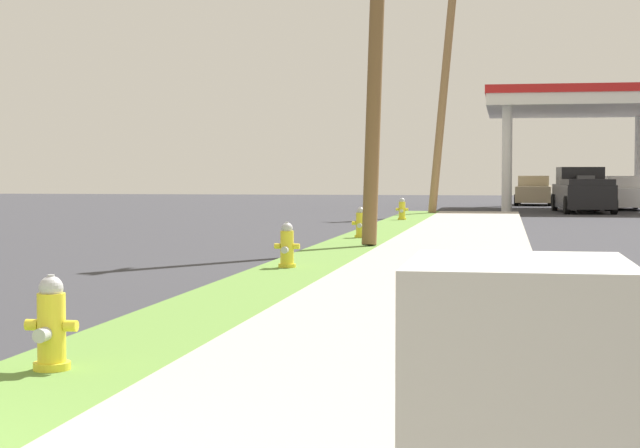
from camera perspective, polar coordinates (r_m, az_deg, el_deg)
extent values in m
cylinder|color=yellow|center=(8.53, -14.33, -7.46)|extent=(0.29, 0.29, 0.06)
cylinder|color=yellow|center=(8.49, -14.36, -5.67)|extent=(0.22, 0.22, 0.60)
sphere|color=#B2B2B7|center=(8.45, -14.38, -3.39)|extent=(0.19, 0.19, 0.19)
cylinder|color=#B2B2B7|center=(8.44, -14.39, -2.85)|extent=(0.06, 0.06, 0.05)
cylinder|color=yellow|center=(8.55, -15.34, -5.30)|extent=(0.10, 0.09, 0.09)
cylinder|color=yellow|center=(8.42, -13.36, -5.40)|extent=(0.10, 0.09, 0.09)
cylinder|color=#B2B2B7|center=(8.34, -14.84, -5.84)|extent=(0.11, 0.12, 0.11)
cylinder|color=yellow|center=(17.25, -1.80, -2.27)|extent=(0.29, 0.29, 0.06)
cylinder|color=yellow|center=(17.22, -1.80, -1.37)|extent=(0.22, 0.22, 0.60)
sphere|color=#B2B2B7|center=(17.20, -1.80, -0.24)|extent=(0.19, 0.19, 0.19)
cylinder|color=#B2B2B7|center=(17.20, -1.80, 0.03)|extent=(0.06, 0.06, 0.05)
cylinder|color=yellow|center=(17.25, -2.32, -1.20)|extent=(0.10, 0.09, 0.09)
cylinder|color=yellow|center=(17.19, -1.28, -1.22)|extent=(0.10, 0.09, 0.09)
cylinder|color=#B2B2B7|center=(17.06, -1.92, -1.42)|extent=(0.11, 0.12, 0.11)
cylinder|color=yellow|center=(25.41, 2.21, -0.67)|extent=(0.29, 0.29, 0.06)
cylinder|color=yellow|center=(25.39, 2.21, -0.06)|extent=(0.22, 0.22, 0.60)
sphere|color=#B2B2B7|center=(25.38, 2.21, 0.71)|extent=(0.19, 0.19, 0.19)
cylinder|color=#B2B2B7|center=(25.38, 2.22, 0.89)|extent=(0.06, 0.06, 0.05)
cylinder|color=yellow|center=(25.41, 1.86, 0.05)|extent=(0.10, 0.09, 0.09)
cylinder|color=yellow|center=(25.37, 2.57, 0.05)|extent=(0.10, 0.09, 0.09)
cylinder|color=#B2B2B7|center=(25.23, 2.16, -0.08)|extent=(0.11, 0.12, 0.11)
cylinder|color=yellow|center=(35.50, 4.47, 0.28)|extent=(0.29, 0.29, 0.06)
cylinder|color=yellow|center=(35.49, 4.47, 0.72)|extent=(0.22, 0.22, 0.60)
sphere|color=#B2B2B7|center=(35.48, 4.47, 1.27)|extent=(0.19, 0.19, 0.19)
cylinder|color=#B2B2B7|center=(35.48, 4.47, 1.40)|extent=(0.06, 0.06, 0.05)
cylinder|color=yellow|center=(35.51, 4.21, 0.80)|extent=(0.10, 0.09, 0.09)
cylinder|color=yellow|center=(35.47, 4.73, 0.80)|extent=(0.10, 0.09, 0.09)
cylinder|color=#B2B2B7|center=(35.32, 4.44, 0.71)|extent=(0.11, 0.12, 0.11)
cylinder|color=brown|center=(23.33, 3.10, 11.30)|extent=(0.49, 1.74, 10.02)
cylinder|color=#937047|center=(42.01, 6.69, 6.88)|extent=(1.20, 0.50, 9.20)
cylinder|color=silver|center=(46.11, 10.11, 3.47)|extent=(0.44, 0.44, 4.59)
cylinder|color=silver|center=(55.32, 10.09, 3.34)|extent=(0.44, 0.44, 4.59)
cylinder|color=silver|center=(55.72, 16.91, 3.26)|extent=(0.44, 0.44, 4.59)
cube|color=white|center=(50.92, 13.86, 6.22)|extent=(8.41, 11.01, 0.50)
cube|color=red|center=(50.95, 13.87, 6.71)|extent=(8.51, 11.11, 0.36)
cube|color=#47474C|center=(46.24, 14.19, 1.58)|extent=(0.70, 1.10, 1.60)
cube|color=#47474C|center=(55.42, 13.50, 1.76)|extent=(0.70, 1.10, 1.60)
cube|color=tan|center=(57.74, 11.52, 1.60)|extent=(2.05, 4.59, 0.85)
cube|color=tan|center=(57.50, 11.53, 2.30)|extent=(1.70, 2.10, 0.56)
cylinder|color=black|center=(59.47, 10.73, 1.36)|extent=(0.25, 0.61, 0.60)
cylinder|color=black|center=(59.43, 12.39, 1.35)|extent=(0.25, 0.61, 0.60)
cylinder|color=black|center=(56.07, 10.60, 1.28)|extent=(0.25, 0.61, 0.60)
cylinder|color=black|center=(56.03, 12.36, 1.27)|extent=(0.25, 0.61, 0.60)
cube|color=white|center=(51.00, 16.07, 1.41)|extent=(1.93, 4.54, 0.85)
cube|color=white|center=(50.77, 16.11, 2.20)|extent=(1.65, 2.06, 0.56)
cylinder|color=black|center=(52.60, 14.89, 1.15)|extent=(0.24, 0.61, 0.60)
cylinder|color=black|center=(52.81, 16.75, 1.13)|extent=(0.24, 0.61, 0.60)
cylinder|color=black|center=(49.22, 15.33, 1.04)|extent=(0.24, 0.61, 0.60)
cube|color=black|center=(46.77, 14.07, 1.48)|extent=(2.38, 5.53, 1.00)
cube|color=black|center=(47.72, 13.92, 2.56)|extent=(1.98, 2.18, 0.76)
cube|color=black|center=(45.59, 14.29, 2.23)|extent=(2.08, 3.04, 0.24)
cylinder|color=black|center=(48.79, 12.61, 1.15)|extent=(0.27, 0.77, 0.76)
cylinder|color=black|center=(49.04, 14.81, 1.14)|extent=(0.27, 0.77, 0.76)
cylinder|color=black|center=(44.52, 13.25, 1.01)|extent=(0.27, 0.77, 0.76)
cylinder|color=black|center=(44.80, 15.66, 0.99)|extent=(0.27, 0.77, 0.76)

